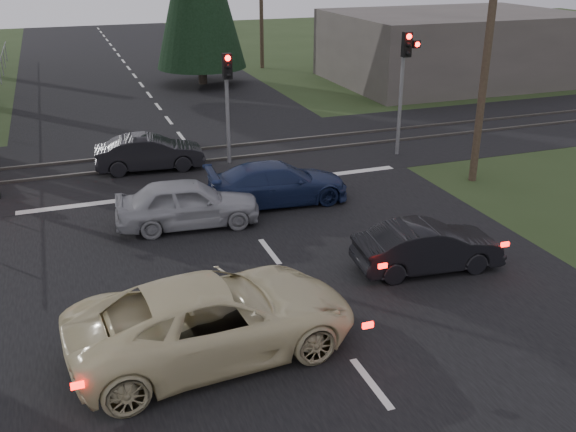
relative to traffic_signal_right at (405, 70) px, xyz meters
name	(u,v)px	position (x,y,z in m)	size (l,w,h in m)	color
ground	(311,306)	(-7.55, -9.47, -3.31)	(120.00, 120.00, 0.00)	#273719
road	(209,172)	(-7.55, 0.53, -3.31)	(14.00, 100.00, 0.01)	black
rail_corridor	(197,156)	(-7.55, 2.53, -3.31)	(120.00, 8.00, 0.01)	black
stop_line	(221,188)	(-7.55, -1.27, -3.30)	(13.00, 0.35, 0.00)	silver
rail_near	(201,161)	(-7.55, 1.73, -3.26)	(120.00, 0.12, 0.10)	#59544C
rail_far	(192,150)	(-7.55, 3.33, -3.26)	(120.00, 0.12, 0.10)	#59544C
traffic_signal_right	(405,70)	(0.00, 0.00, 0.00)	(0.68, 0.48, 4.70)	slate
traffic_signal_center	(228,90)	(-6.55, 1.20, -0.51)	(0.32, 0.48, 4.10)	slate
utility_pole_near	(488,42)	(0.95, -3.47, 1.41)	(1.80, 0.26, 9.00)	#4C3D2D
building_right	(453,47)	(10.45, 12.53, -1.31)	(14.00, 10.00, 4.00)	#59514C
cream_coupe	(214,318)	(-10.04, -10.47, -2.52)	(2.64, 5.72, 1.59)	beige
dark_hatchback	(428,247)	(-4.13, -8.78, -2.70)	(1.30, 3.72, 1.23)	black
silver_car	(188,203)	(-9.21, -3.99, -2.61)	(1.66, 4.13, 1.41)	#989A9F
blue_sedan	(278,183)	(-6.16, -3.17, -2.66)	(1.83, 4.50, 1.31)	#172347
dark_car_far	(150,153)	(-9.46, 1.53, -2.68)	(1.35, 3.87, 1.28)	black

